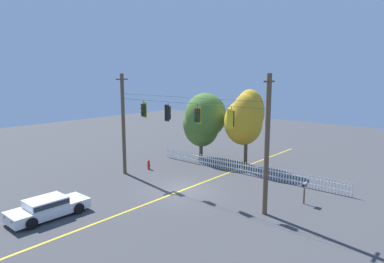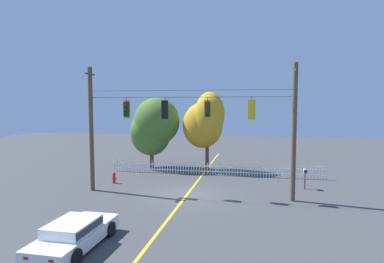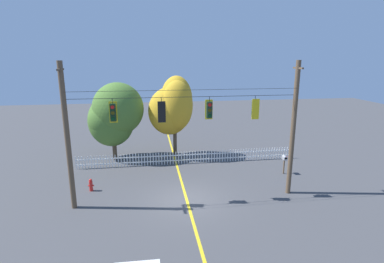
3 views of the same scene
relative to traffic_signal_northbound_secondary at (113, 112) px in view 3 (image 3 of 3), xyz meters
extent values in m
plane|color=#424244|center=(3.98, -0.01, -5.43)|extent=(80.00, 80.00, 0.00)
cube|color=gold|center=(3.98, -0.01, -5.43)|extent=(0.16, 36.00, 0.01)
cylinder|color=brown|center=(-2.47, -0.01, -1.35)|extent=(0.29, 0.29, 8.17)
cylinder|color=brown|center=(10.42, -0.01, -1.35)|extent=(0.29, 0.29, 8.17)
cube|color=brown|center=(-2.47, -0.01, 2.28)|extent=(0.10, 1.10, 0.10)
cube|color=brown|center=(10.42, -0.01, 2.28)|extent=(0.10, 1.10, 0.10)
cylinder|color=black|center=(3.98, -0.01, 0.76)|extent=(12.70, 0.02, 0.02)
cylinder|color=black|center=(3.98, -0.26, 1.17)|extent=(12.70, 0.02, 0.02)
cylinder|color=black|center=(0.00, -0.01, 0.61)|extent=(0.03, 0.03, 0.29)
cube|color=yellow|center=(0.00, 0.12, 0.00)|extent=(0.43, 0.02, 1.17)
cube|color=black|center=(0.00, -0.01, 0.00)|extent=(0.30, 0.24, 0.94)
cylinder|color=red|center=(0.00, -0.14, 0.31)|extent=(0.20, 0.03, 0.20)
cube|color=black|center=(0.00, -0.19, 0.43)|extent=(0.22, 0.12, 0.06)
cylinder|color=#463B09|center=(0.00, -0.14, 0.00)|extent=(0.20, 0.03, 0.20)
cube|color=black|center=(0.00, -0.19, 0.11)|extent=(0.22, 0.12, 0.06)
cylinder|color=#073513|center=(0.00, -0.14, -0.32)|extent=(0.20, 0.03, 0.20)
cube|color=black|center=(0.00, -0.19, -0.20)|extent=(0.22, 0.12, 0.06)
cylinder|color=black|center=(2.61, -0.01, 0.60)|extent=(0.03, 0.03, 0.31)
cube|color=black|center=(2.61, -0.14, -0.02)|extent=(0.43, 0.02, 1.17)
cube|color=black|center=(2.61, -0.01, -0.02)|extent=(0.30, 0.24, 0.94)
cylinder|color=red|center=(2.61, 0.13, 0.29)|extent=(0.20, 0.03, 0.20)
cube|color=black|center=(2.61, 0.17, 0.41)|extent=(0.22, 0.12, 0.06)
cylinder|color=#463B09|center=(2.61, 0.13, -0.02)|extent=(0.20, 0.03, 0.20)
cube|color=black|center=(2.61, 0.17, 0.09)|extent=(0.22, 0.12, 0.06)
cylinder|color=#073513|center=(2.61, 0.13, -0.34)|extent=(0.20, 0.03, 0.20)
cube|color=black|center=(2.61, 0.17, -0.22)|extent=(0.22, 0.12, 0.06)
cylinder|color=black|center=(5.29, -0.01, 0.61)|extent=(0.03, 0.03, 0.30)
cube|color=yellow|center=(5.29, 0.12, 0.00)|extent=(0.43, 0.02, 1.13)
cube|color=#1E3323|center=(5.29, -0.01, 0.00)|extent=(0.30, 0.24, 0.92)
cylinder|color=red|center=(5.29, -0.14, 0.31)|extent=(0.20, 0.03, 0.20)
cube|color=#1E3323|center=(5.29, -0.19, 0.42)|extent=(0.22, 0.12, 0.06)
cylinder|color=#463B09|center=(5.29, -0.14, 0.00)|extent=(0.20, 0.03, 0.20)
cube|color=#1E3323|center=(5.29, -0.19, 0.12)|extent=(0.22, 0.12, 0.06)
cylinder|color=#073513|center=(5.29, -0.14, -0.30)|extent=(0.20, 0.03, 0.20)
cube|color=#1E3323|center=(5.29, -0.19, -0.19)|extent=(0.22, 0.12, 0.06)
cylinder|color=black|center=(7.96, -0.01, 0.62)|extent=(0.03, 0.03, 0.28)
cube|color=yellow|center=(7.96, -0.14, 0.00)|extent=(0.43, 0.02, 1.18)
cube|color=black|center=(7.96, -0.01, 0.00)|extent=(0.30, 0.24, 0.95)
cylinder|color=red|center=(7.96, 0.13, 0.32)|extent=(0.20, 0.03, 0.20)
cube|color=black|center=(7.96, 0.17, 0.43)|extent=(0.22, 0.12, 0.06)
cylinder|color=#463B09|center=(7.96, 0.13, 0.00)|extent=(0.20, 0.03, 0.20)
cube|color=black|center=(7.96, 0.17, 0.11)|extent=(0.22, 0.12, 0.06)
cylinder|color=#073513|center=(7.96, 0.13, -0.32)|extent=(0.20, 0.03, 0.20)
cube|color=black|center=(7.96, 0.17, -0.20)|extent=(0.22, 0.12, 0.06)
cube|color=white|center=(-3.66, 6.21, -4.93)|extent=(0.06, 0.04, 1.00)
cube|color=white|center=(-3.44, 6.21, -4.93)|extent=(0.06, 0.04, 1.00)
cube|color=white|center=(-3.22, 6.21, -4.93)|extent=(0.06, 0.04, 1.00)
cube|color=white|center=(-2.99, 6.21, -4.93)|extent=(0.06, 0.04, 1.00)
cube|color=white|center=(-2.77, 6.21, -4.93)|extent=(0.06, 0.04, 1.00)
cube|color=white|center=(-2.54, 6.21, -4.93)|extent=(0.06, 0.04, 1.00)
cube|color=white|center=(-2.32, 6.21, -4.93)|extent=(0.06, 0.04, 1.00)
cube|color=white|center=(-2.10, 6.21, -4.93)|extent=(0.06, 0.04, 1.00)
cube|color=white|center=(-1.87, 6.21, -4.93)|extent=(0.06, 0.04, 1.00)
cube|color=white|center=(-1.65, 6.21, -4.93)|extent=(0.06, 0.04, 1.00)
cube|color=white|center=(-1.43, 6.21, -4.93)|extent=(0.06, 0.04, 1.00)
cube|color=white|center=(-1.20, 6.21, -4.93)|extent=(0.06, 0.04, 1.00)
cube|color=white|center=(-0.98, 6.21, -4.93)|extent=(0.06, 0.04, 1.00)
cube|color=white|center=(-0.76, 6.21, -4.93)|extent=(0.06, 0.04, 1.00)
cube|color=white|center=(-0.53, 6.21, -4.93)|extent=(0.06, 0.04, 1.00)
cube|color=white|center=(-0.31, 6.21, -4.93)|extent=(0.06, 0.04, 1.00)
cube|color=white|center=(-0.09, 6.21, -4.93)|extent=(0.06, 0.04, 1.00)
cube|color=white|center=(0.14, 6.21, -4.93)|extent=(0.06, 0.04, 1.00)
cube|color=white|center=(0.36, 6.21, -4.93)|extent=(0.06, 0.04, 1.00)
cube|color=white|center=(0.59, 6.21, -4.93)|extent=(0.06, 0.04, 1.00)
cube|color=white|center=(0.81, 6.21, -4.93)|extent=(0.06, 0.04, 1.00)
cube|color=white|center=(1.03, 6.21, -4.93)|extent=(0.06, 0.04, 1.00)
cube|color=white|center=(1.26, 6.21, -4.93)|extent=(0.06, 0.04, 1.00)
cube|color=white|center=(1.48, 6.21, -4.93)|extent=(0.06, 0.04, 1.00)
cube|color=white|center=(1.70, 6.21, -4.93)|extent=(0.06, 0.04, 1.00)
cube|color=white|center=(1.93, 6.21, -4.93)|extent=(0.06, 0.04, 1.00)
cube|color=white|center=(2.15, 6.21, -4.93)|extent=(0.06, 0.04, 1.00)
cube|color=white|center=(2.37, 6.21, -4.93)|extent=(0.06, 0.04, 1.00)
cube|color=white|center=(2.60, 6.21, -4.93)|extent=(0.06, 0.04, 1.00)
cube|color=white|center=(2.82, 6.21, -4.93)|extent=(0.06, 0.04, 1.00)
cube|color=white|center=(3.05, 6.21, -4.93)|extent=(0.06, 0.04, 1.00)
cube|color=white|center=(3.27, 6.21, -4.93)|extent=(0.06, 0.04, 1.00)
cube|color=white|center=(3.49, 6.21, -4.93)|extent=(0.06, 0.04, 1.00)
cube|color=white|center=(3.72, 6.21, -4.93)|extent=(0.06, 0.04, 1.00)
cube|color=white|center=(3.94, 6.21, -4.93)|extent=(0.06, 0.04, 1.00)
cube|color=white|center=(4.16, 6.21, -4.93)|extent=(0.06, 0.04, 1.00)
cube|color=white|center=(4.39, 6.21, -4.93)|extent=(0.06, 0.04, 1.00)
cube|color=white|center=(4.61, 6.21, -4.93)|extent=(0.06, 0.04, 1.00)
cube|color=white|center=(4.83, 6.21, -4.93)|extent=(0.06, 0.04, 1.00)
cube|color=white|center=(5.06, 6.21, -4.93)|extent=(0.06, 0.04, 1.00)
cube|color=white|center=(5.28, 6.21, -4.93)|extent=(0.06, 0.04, 1.00)
cube|color=white|center=(5.51, 6.21, -4.93)|extent=(0.06, 0.04, 1.00)
cube|color=white|center=(5.73, 6.21, -4.93)|extent=(0.06, 0.04, 1.00)
cube|color=white|center=(5.95, 6.21, -4.93)|extent=(0.06, 0.04, 1.00)
cube|color=white|center=(6.18, 6.21, -4.93)|extent=(0.06, 0.04, 1.00)
cube|color=white|center=(6.40, 6.21, -4.93)|extent=(0.06, 0.04, 1.00)
cube|color=white|center=(6.62, 6.21, -4.93)|extent=(0.06, 0.04, 1.00)
cube|color=white|center=(6.85, 6.21, -4.93)|extent=(0.06, 0.04, 1.00)
cube|color=white|center=(7.07, 6.21, -4.93)|extent=(0.06, 0.04, 1.00)
cube|color=white|center=(7.29, 6.21, -4.93)|extent=(0.06, 0.04, 1.00)
cube|color=white|center=(7.52, 6.21, -4.93)|extent=(0.06, 0.04, 1.00)
cube|color=white|center=(7.74, 6.21, -4.93)|extent=(0.06, 0.04, 1.00)
cube|color=white|center=(7.96, 6.21, -4.93)|extent=(0.06, 0.04, 1.00)
cube|color=white|center=(8.19, 6.21, -4.93)|extent=(0.06, 0.04, 1.00)
cube|color=white|center=(8.41, 6.21, -4.93)|extent=(0.06, 0.04, 1.00)
cube|color=white|center=(8.64, 6.21, -4.93)|extent=(0.06, 0.04, 1.00)
cube|color=white|center=(8.86, 6.21, -4.93)|extent=(0.06, 0.04, 1.00)
cube|color=white|center=(9.08, 6.21, -4.93)|extent=(0.06, 0.04, 1.00)
cube|color=white|center=(9.31, 6.21, -4.93)|extent=(0.06, 0.04, 1.00)
cube|color=white|center=(9.53, 6.21, -4.93)|extent=(0.06, 0.04, 1.00)
cube|color=white|center=(9.75, 6.21, -4.93)|extent=(0.06, 0.04, 1.00)
cube|color=white|center=(9.98, 6.21, -4.93)|extent=(0.06, 0.04, 1.00)
cube|color=white|center=(10.20, 6.21, -4.93)|extent=(0.06, 0.04, 1.00)
cube|color=white|center=(10.42, 6.21, -4.93)|extent=(0.06, 0.04, 1.00)
cube|color=white|center=(10.65, 6.21, -4.93)|extent=(0.06, 0.04, 1.00)
cube|color=white|center=(10.87, 6.21, -4.93)|extent=(0.06, 0.04, 1.00)
cube|color=white|center=(11.10, 6.21, -4.93)|extent=(0.06, 0.04, 1.00)
cube|color=white|center=(11.32, 6.21, -4.93)|extent=(0.06, 0.04, 1.00)
cube|color=white|center=(11.54, 6.21, -4.93)|extent=(0.06, 0.04, 1.00)
cube|color=white|center=(11.77, 6.21, -4.93)|extent=(0.06, 0.04, 1.00)
cube|color=white|center=(11.99, 6.21, -4.93)|extent=(0.06, 0.04, 1.00)
cube|color=white|center=(12.21, 6.21, -4.93)|extent=(0.06, 0.04, 1.00)
cube|color=white|center=(12.44, 6.21, -4.93)|extent=(0.06, 0.04, 1.00)
cube|color=white|center=(12.66, 6.21, -4.93)|extent=(0.06, 0.04, 1.00)
cube|color=white|center=(12.88, 6.21, -4.93)|extent=(0.06, 0.04, 1.00)
cube|color=white|center=(13.11, 6.21, -4.93)|extent=(0.06, 0.04, 1.00)
cube|color=white|center=(13.33, 6.21, -4.93)|extent=(0.06, 0.04, 1.00)
cube|color=white|center=(13.56, 6.21, -4.93)|extent=(0.06, 0.04, 1.00)
cube|color=white|center=(4.95, 6.24, -5.13)|extent=(17.22, 0.03, 0.08)
cube|color=white|center=(4.95, 6.24, -4.71)|extent=(17.22, 0.03, 0.08)
cylinder|color=brown|center=(-0.97, 8.16, -4.45)|extent=(0.34, 0.34, 1.95)
ellipsoid|color=#4C752D|center=(-1.12, 8.34, -2.19)|extent=(3.71, 3.13, 4.22)
ellipsoid|color=#4C752D|center=(-1.33, 8.20, -2.07)|extent=(3.22, 2.84, 3.19)
ellipsoid|color=#4C752D|center=(-0.50, 8.24, -1.18)|extent=(4.10, 3.64, 4.24)
cylinder|color=brown|center=(4.07, 8.17, -3.99)|extent=(0.31, 0.31, 2.88)
ellipsoid|color=gold|center=(3.65, 8.30, -1.50)|extent=(3.52, 2.90, 3.97)
ellipsoid|color=gold|center=(4.24, 7.69, -0.95)|extent=(2.55, 2.16, 4.09)
ellipsoid|color=gold|center=(4.26, 8.32, -0.53)|extent=(2.61, 2.35, 3.88)
cylinder|color=red|center=(-1.90, 2.12, -5.10)|extent=(0.22, 0.22, 0.65)
sphere|color=red|center=(-1.90, 2.12, -4.71)|extent=(0.20, 0.20, 0.20)
cylinder|color=red|center=(-2.05, 2.12, -5.07)|extent=(0.08, 0.08, 0.08)
cylinder|color=red|center=(-1.75, 2.12, -5.07)|extent=(0.08, 0.08, 0.08)
cube|color=brown|center=(11.54, 3.04, -4.89)|extent=(0.08, 0.08, 1.07)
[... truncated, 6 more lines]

